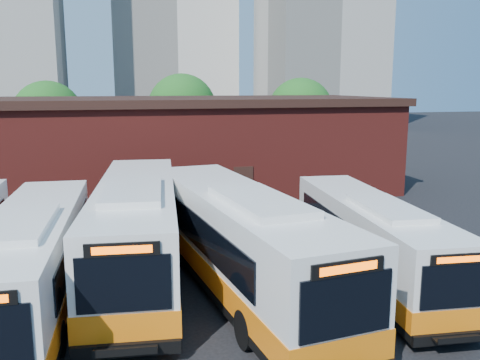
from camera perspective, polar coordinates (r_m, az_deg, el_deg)
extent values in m
plane|color=black|center=(17.44, 2.22, -13.82)|extent=(220.00, 220.00, 0.00)
cube|color=white|center=(17.87, -22.25, -8.00)|extent=(2.95, 11.92, 2.81)
cube|color=orange|center=(18.13, -22.07, -10.45)|extent=(3.00, 11.97, 0.69)
cube|color=black|center=(18.31, -21.96, -11.89)|extent=(2.99, 11.96, 0.25)
cube|color=black|center=(17.97, -18.05, -6.72)|extent=(0.39, 9.23, 1.04)
cube|color=white|center=(16.06, -23.55, -4.55)|extent=(1.86, 4.20, 0.22)
cylinder|color=black|center=(15.09, -19.80, -16.49)|extent=(0.35, 1.00, 0.99)
cylinder|color=black|center=(21.42, -23.55, -8.60)|extent=(0.35, 1.00, 0.99)
cylinder|color=black|center=(21.06, -17.41, -8.51)|extent=(0.35, 1.00, 0.99)
cube|color=white|center=(19.80, -11.49, -5.00)|extent=(4.04, 13.45, 3.15)
cube|color=orange|center=(20.06, -11.40, -7.51)|extent=(4.10, 13.51, 0.77)
cube|color=black|center=(20.24, -11.34, -8.99)|extent=(4.09, 13.50, 0.28)
cube|color=black|center=(13.40, -12.92, -11.32)|extent=(2.39, 0.29, 1.49)
cube|color=black|center=(13.08, -13.09, -7.61)|extent=(1.87, 0.24, 0.35)
cube|color=#FF5905|center=(13.04, -13.10, -7.66)|extent=(1.49, 0.16, 0.20)
cube|color=black|center=(14.09, -12.63, -18.11)|extent=(2.82, 0.42, 0.35)
cube|color=black|center=(13.81, -12.73, -18.21)|extent=(1.63, 0.57, 0.07)
cube|color=black|center=(13.60, -12.80, -18.33)|extent=(1.60, 0.19, 0.20)
cube|color=black|center=(20.28, -15.52, -3.92)|extent=(1.02, 10.29, 1.16)
cube|color=black|center=(20.13, -7.37, -3.73)|extent=(1.02, 10.29, 1.16)
cube|color=white|center=(17.80, -11.94, -1.19)|extent=(2.34, 4.79, 0.24)
cylinder|color=black|center=(16.86, -16.38, -13.11)|extent=(0.45, 1.13, 1.10)
cylinder|color=black|center=(16.69, -7.46, -12.99)|extent=(0.45, 1.13, 1.10)
cylinder|color=black|center=(23.67, -14.06, -6.08)|extent=(0.45, 1.13, 1.10)
cylinder|color=black|center=(23.56, -7.84, -5.94)|extent=(0.45, 1.13, 1.10)
cube|color=white|center=(17.81, 0.03, -6.55)|extent=(4.47, 13.50, 3.15)
cube|color=orange|center=(18.10, 0.03, -9.31)|extent=(4.53, 13.56, 0.77)
cube|color=black|center=(18.29, 0.03, -10.93)|extent=(4.52, 13.55, 0.28)
cube|color=black|center=(12.13, 11.84, -13.68)|extent=(2.38, 0.37, 1.49)
cube|color=black|center=(11.78, 12.04, -9.62)|extent=(1.87, 0.30, 0.35)
cube|color=#FF5905|center=(11.75, 12.15, -9.68)|extent=(1.48, 0.21, 0.20)
cube|color=black|center=(17.68, -4.85, -5.69)|extent=(1.36, 10.26, 1.16)
cube|color=black|center=(18.65, 3.66, -4.80)|extent=(1.36, 10.26, 1.16)
cube|color=white|center=(15.89, 2.20, -2.37)|extent=(2.49, 4.84, 0.24)
cylinder|color=black|center=(14.65, 0.73, -16.41)|extent=(0.49, 1.14, 1.10)
cylinder|color=black|center=(15.69, 9.70, -14.66)|extent=(0.49, 1.14, 1.10)
cylinder|color=black|center=(21.08, -6.76, -7.90)|extent=(0.49, 1.14, 1.10)
cylinder|color=black|center=(21.81, -0.21, -7.19)|extent=(0.49, 1.14, 1.10)
cube|color=white|center=(19.80, 14.41, -6.09)|extent=(3.26, 11.25, 2.63)
cube|color=orange|center=(20.02, 14.31, -8.18)|extent=(3.31, 11.30, 0.65)
cube|color=black|center=(20.17, 14.25, -9.43)|extent=(3.30, 11.29, 0.23)
cube|color=black|center=(15.06, 23.06, -10.93)|extent=(2.00, 0.22, 1.25)
cube|color=black|center=(14.80, 23.29, -8.17)|extent=(1.57, 0.18, 0.30)
cube|color=#FF5905|center=(14.78, 23.36, -8.21)|extent=(1.25, 0.12, 0.17)
cube|color=black|center=(15.60, 22.76, -16.07)|extent=(2.36, 0.32, 0.30)
cube|color=black|center=(15.40, 23.22, -16.08)|extent=(1.36, 0.46, 0.06)
cube|color=black|center=(15.25, 23.58, -16.12)|extent=(1.34, 0.15, 0.17)
cube|color=black|center=(19.62, 10.78, -5.32)|extent=(0.75, 8.63, 0.97)
cube|color=black|center=(20.55, 17.11, -4.88)|extent=(0.75, 8.63, 0.97)
cube|color=white|center=(18.22, 16.34, -3.03)|extent=(1.92, 4.00, 0.20)
cylinder|color=black|center=(17.08, 15.15, -13.05)|extent=(0.37, 0.95, 0.92)
cylinder|color=black|center=(18.03, 21.49, -12.15)|extent=(0.37, 0.95, 0.92)
cylinder|color=black|center=(22.41, 8.71, -7.06)|extent=(0.37, 0.95, 0.92)
cylinder|color=black|center=(23.14, 13.79, -6.68)|extent=(0.37, 0.95, 0.92)
imported|color=black|center=(14.10, 11.89, -16.26)|extent=(0.61, 0.75, 1.78)
cube|color=maroon|center=(35.78, -6.69, 3.74)|extent=(28.00, 12.00, 6.00)
cube|color=black|center=(35.55, -6.80, 8.79)|extent=(28.60, 12.60, 0.50)
cube|color=black|center=(30.75, 0.38, -0.70)|extent=(1.20, 0.08, 2.40)
cylinder|color=#382314|center=(47.93, -20.49, 2.87)|extent=(0.36, 0.36, 2.70)
sphere|color=#18571A|center=(47.64, -20.75, 6.80)|extent=(6.00, 6.00, 6.00)
cylinder|color=#382314|center=(50.00, -6.44, 3.91)|extent=(0.36, 0.36, 2.95)
sphere|color=#18571A|center=(49.72, -6.52, 8.04)|extent=(6.56, 6.56, 6.56)
cylinder|color=#382314|center=(49.77, 6.71, 3.79)|extent=(0.36, 0.36, 2.81)
sphere|color=#18571A|center=(49.49, 6.80, 7.74)|extent=(6.24, 6.24, 6.24)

